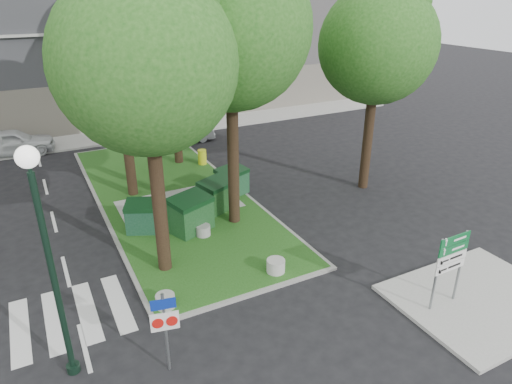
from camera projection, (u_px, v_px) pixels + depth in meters
ground at (237, 299)px, 14.00m from camera, size 120.00×120.00×0.00m
median_island at (172, 197)px, 20.65m from camera, size 6.00×16.00×0.12m
median_kerb at (172, 197)px, 20.66m from camera, size 6.30×16.30×0.10m
sidewalk_corner at (479, 299)px, 13.87m from camera, size 5.00×4.00×0.12m
building_sidewalk at (113, 136)px, 28.93m from camera, size 42.00×3.00×0.12m
zebra_crossing at (103, 307)px, 13.63m from camera, size 5.00×3.00×0.01m
tree_median_near_left at (146, 44)px, 12.46m from camera, size 5.20×5.20×10.53m
tree_median_near_right at (232, 11)px, 15.27m from camera, size 5.60×5.60×11.46m
tree_median_mid at (116, 35)px, 18.07m from camera, size 4.80×4.80×9.99m
tree_street_right at (379, 33)px, 19.03m from camera, size 5.00×5.00×10.06m
dumpster_a at (144, 216)px, 17.45m from camera, size 1.59×1.40×1.23m
dumpster_b at (191, 214)px, 17.41m from camera, size 1.86×1.59×1.45m
dumpster_c at (217, 195)px, 19.09m from camera, size 1.75×1.54×1.35m
dumpster_d at (232, 181)px, 20.52m from camera, size 1.62×1.38×1.28m
bollard_left at (165, 301)px, 13.39m from camera, size 0.57×0.57×0.40m
bollard_right at (276, 266)px, 15.04m from camera, size 0.61×0.61×0.44m
bollard_mid at (203, 230)px, 17.26m from camera, size 0.56×0.56×0.40m
litter_bin at (202, 157)px, 24.12m from camera, size 0.45×0.45×0.78m
street_lamp at (46, 242)px, 9.83m from camera, size 0.47×0.47×5.90m
traffic_sign_pole at (165, 322)px, 10.83m from camera, size 0.68×0.18×2.29m
directional_sign at (451, 259)px, 12.95m from camera, size 1.17×0.10×2.34m
car_white at (12, 142)px, 25.64m from camera, size 4.50×2.06×1.49m
car_silver at (182, 132)px, 27.78m from camera, size 3.88×1.42×1.27m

